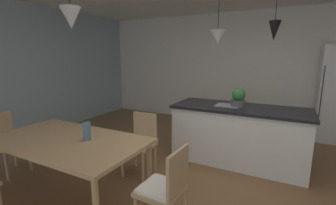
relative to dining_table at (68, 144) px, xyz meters
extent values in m
cube|color=brown|center=(1.51, 0.94, -0.69)|extent=(10.00, 8.40, 0.04)
cube|color=white|center=(1.51, 4.20, 0.68)|extent=(10.00, 0.12, 2.70)
cube|color=#9EB7C6|center=(-2.55, 0.94, 0.68)|extent=(0.06, 8.40, 2.70)
cube|color=tan|center=(0.00, 0.00, 0.04)|extent=(1.84, 1.02, 0.04)
cylinder|color=tan|center=(-0.84, 0.43, -0.31)|extent=(0.06, 0.06, 0.71)
cylinder|color=tan|center=(0.84, 0.43, -0.31)|extent=(0.06, 0.06, 0.71)
cylinder|color=tan|center=(-0.26, -0.65, -0.46)|extent=(0.04, 0.04, 0.41)
cube|color=tan|center=(1.24, 0.00, -0.24)|extent=(0.41, 0.41, 0.04)
cube|color=white|center=(1.24, 0.00, -0.20)|extent=(0.37, 0.37, 0.03)
cube|color=tan|center=(1.42, -0.01, -0.01)|extent=(0.04, 0.38, 0.42)
cylinder|color=tan|center=(1.08, 0.18, -0.46)|extent=(0.04, 0.04, 0.41)
cube|color=tan|center=(0.41, 0.83, -0.24)|extent=(0.41, 0.41, 0.04)
cube|color=white|center=(0.41, 0.83, -0.20)|extent=(0.37, 0.37, 0.03)
cube|color=tan|center=(0.41, 1.01, -0.01)|extent=(0.38, 0.04, 0.42)
cylinder|color=tan|center=(0.59, 0.67, -0.46)|extent=(0.04, 0.04, 0.41)
cylinder|color=tan|center=(0.25, 0.66, -0.46)|extent=(0.04, 0.04, 0.41)
cylinder|color=tan|center=(0.58, 1.01, -0.46)|extent=(0.04, 0.04, 0.41)
cylinder|color=tan|center=(0.24, 1.00, -0.46)|extent=(0.04, 0.04, 0.41)
cube|color=tan|center=(-1.24, 0.00, -0.24)|extent=(0.43, 0.43, 0.04)
cube|color=white|center=(-1.24, 0.00, -0.20)|extent=(0.38, 0.38, 0.03)
cylinder|color=tan|center=(-1.08, 0.18, -0.46)|extent=(0.04, 0.04, 0.41)
cylinder|color=tan|center=(-1.06, -0.16, -0.46)|extent=(0.04, 0.04, 0.41)
cylinder|color=tan|center=(-1.42, 0.16, -0.46)|extent=(0.04, 0.04, 0.41)
cube|color=silver|center=(1.58, 1.91, -0.23)|extent=(1.98, 0.78, 0.88)
cube|color=black|center=(1.58, 1.91, 0.21)|extent=(2.04, 0.84, 0.04)
cube|color=gray|center=(1.38, 1.91, 0.24)|extent=(0.36, 0.30, 0.01)
cylinder|color=#4C4C4C|center=(2.77, 3.46, 0.27)|extent=(0.02, 0.02, 1.13)
cone|color=#B7B7B7|center=(0.05, 0.14, 1.41)|extent=(0.23, 0.23, 0.23)
cylinder|color=black|center=(1.18, 1.91, 1.71)|extent=(0.01, 0.01, 0.63)
cone|color=#B7B7B7|center=(1.18, 1.91, 1.28)|extent=(0.24, 0.24, 0.23)
cone|color=black|center=(1.97, 1.91, 1.35)|extent=(0.16, 0.16, 0.27)
cylinder|color=#4C4C51|center=(1.54, 1.91, 0.28)|extent=(0.22, 0.22, 0.10)
sphere|color=#2D6B33|center=(1.54, 1.91, 0.42)|extent=(0.20, 0.20, 0.20)
cylinder|color=slate|center=(0.23, 0.08, 0.17)|extent=(0.09, 0.09, 0.21)
camera|label=1|loc=(2.24, -1.75, 1.01)|focal=25.16mm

